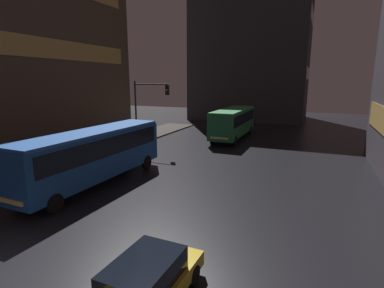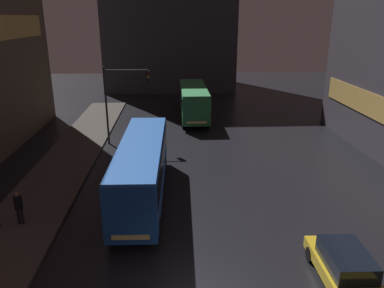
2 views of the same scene
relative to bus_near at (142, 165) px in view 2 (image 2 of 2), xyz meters
The scene contains 7 objects.
sidewalk_left 6.37m from the bus_near, 168.77° to the left, with size 4.00×48.00×0.15m.
building_far_backdrop 38.26m from the bus_near, 87.67° to the left, with size 18.07×12.00×22.95m.
bus_near is the anchor object (origin of this frame).
bus_far 18.31m from the bus_near, 77.64° to the left, with size 2.67×10.05×3.31m.
car_taxi 11.57m from the bus_near, 42.85° to the right, with size 1.97×4.44×1.50m.
pedestrian_mid 6.59m from the bus_near, 155.09° to the right, with size 0.56×0.56×1.72m.
traffic_light_main 10.60m from the bus_near, 102.90° to the left, with size 3.65×0.35×6.34m.
Camera 2 is at (-1.25, -10.89, 10.02)m, focal length 35.00 mm.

